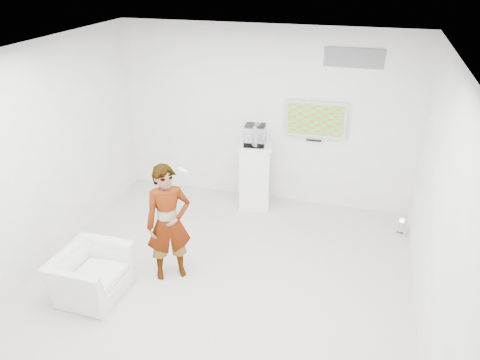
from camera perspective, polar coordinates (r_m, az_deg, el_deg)
The scene contains 10 objects.
room at distance 5.68m, azimuth -2.64°, elevation 0.09°, with size 5.01×5.01×3.00m.
tv at distance 7.72m, azimuth 9.21°, elevation 7.33°, with size 1.00×0.08×0.60m, color silver.
logo_decal at distance 7.47m, azimuth 13.72°, elevation 14.26°, with size 0.90×0.02×0.30m, color slate.
person at distance 6.16m, azimuth -8.72°, elevation -5.22°, with size 0.59×0.39×1.63m, color silver.
armchair at distance 6.35m, azimuth -17.69°, elevation -10.84°, with size 0.92×0.80×0.60m, color silver.
pedestal at distance 7.94m, azimuth 1.77°, elevation 0.52°, with size 0.55×0.55×1.13m, color white.
floor_uplight at distance 7.72m, azimuth 19.04°, elevation -5.44°, with size 0.17×0.17×0.27m, color silver.
vitrine at distance 7.65m, azimuth 1.85°, elevation 5.48°, with size 0.33×0.33×0.33m, color white.
console at distance 7.67m, azimuth 1.84°, elevation 5.02°, with size 0.05×0.15×0.20m, color white.
wii_remote at distance 6.02m, azimuth -7.01°, elevation 1.13°, with size 0.04×0.15×0.04m, color white.
Camera 1 is at (1.64, -4.84, 3.97)m, focal length 35.00 mm.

